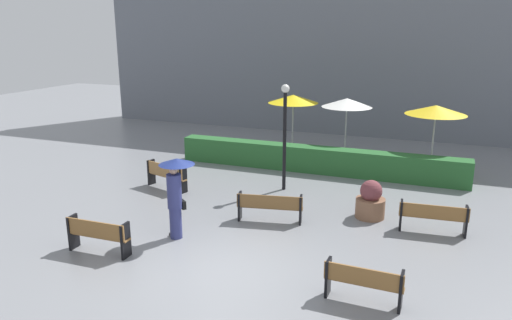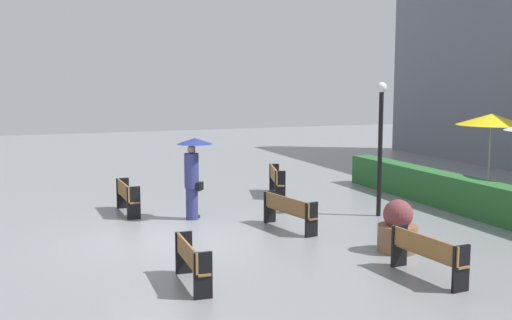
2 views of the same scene
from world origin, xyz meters
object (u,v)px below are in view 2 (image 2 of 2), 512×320
(bench_near_left, at_px, (126,195))
(bench_mid_center, at_px, (288,210))
(lamp_post, at_px, (380,134))
(patio_umbrella_yellow, at_px, (491,120))
(bench_far_left, at_px, (276,178))
(bench_near_right, at_px, (191,259))
(planter_pot, at_px, (398,229))
(bench_far_right, at_px, (427,252))
(pedestrian_with_umbrella, at_px, (193,168))

(bench_near_left, bearing_deg, bench_mid_center, 46.29)
(lamp_post, relative_size, patio_umbrella_yellow, 1.38)
(bench_mid_center, xyz_separation_m, patio_umbrella_yellow, (-1.68, 7.69, 1.94))
(bench_far_left, bearing_deg, bench_near_right, -32.84)
(bench_near_left, xyz_separation_m, planter_pot, (5.90, 4.81, -0.03))
(bench_far_right, xyz_separation_m, planter_pot, (-1.75, 0.55, -0.01))
(bench_far_left, xyz_separation_m, pedestrian_with_umbrella, (2.40, -3.39, 0.84))
(lamp_post, bearing_deg, bench_far_right, -22.96)
(bench_mid_center, height_order, pedestrian_with_umbrella, pedestrian_with_umbrella)
(pedestrian_with_umbrella, bearing_deg, bench_far_right, 23.40)
(bench_near_right, relative_size, lamp_post, 0.44)
(bench_far_left, xyz_separation_m, patio_umbrella_yellow, (2.66, 6.18, 1.90))
(planter_pot, relative_size, patio_umbrella_yellow, 0.43)
(bench_far_right, distance_m, bench_near_left, 8.76)
(bench_far_right, height_order, patio_umbrella_yellow, patio_umbrella_yellow)
(bench_mid_center, bearing_deg, planter_pot, 27.88)
(patio_umbrella_yellow, bearing_deg, bench_far_left, -113.26)
(bench_near_left, bearing_deg, bench_near_right, 0.69)
(bench_far_left, bearing_deg, pedestrian_with_umbrella, -54.70)
(bench_far_right, height_order, planter_pot, planter_pot)
(bench_near_right, xyz_separation_m, lamp_post, (-3.70, 6.26, 1.75))
(bench_far_left, xyz_separation_m, planter_pot, (6.97, -0.12, -0.04))
(planter_pot, bearing_deg, pedestrian_with_umbrella, -144.32)
(pedestrian_with_umbrella, distance_m, patio_umbrella_yellow, 9.64)
(pedestrian_with_umbrella, bearing_deg, bench_far_left, 125.30)
(patio_umbrella_yellow, bearing_deg, bench_far_right, -48.49)
(bench_mid_center, height_order, patio_umbrella_yellow, patio_umbrella_yellow)
(bench_near_right, height_order, planter_pot, planter_pot)
(bench_near_right, bearing_deg, bench_mid_center, 133.60)
(bench_mid_center, distance_m, bench_near_left, 4.73)
(planter_pot, bearing_deg, patio_umbrella_yellow, 124.40)
(bench_far_left, xyz_separation_m, lamp_post, (3.81, 1.41, 1.70))
(bench_far_left, distance_m, lamp_post, 4.41)
(bench_near_left, height_order, patio_umbrella_yellow, patio_umbrella_yellow)
(bench_mid_center, xyz_separation_m, planter_pot, (2.63, 1.39, -0.00))
(bench_mid_center, relative_size, pedestrian_with_umbrella, 0.87)
(bench_near_left, xyz_separation_m, pedestrian_with_umbrella, (1.34, 1.53, 0.86))
(bench_far_right, bearing_deg, planter_pot, 162.62)
(bench_far_right, height_order, lamp_post, lamp_post)
(pedestrian_with_umbrella, xyz_separation_m, patio_umbrella_yellow, (0.25, 9.57, 1.06))
(bench_near_left, relative_size, bench_near_right, 1.05)
(bench_far_left, distance_m, bench_mid_center, 4.59)
(lamp_post, bearing_deg, bench_near_left, -113.43)
(bench_near_right, distance_m, patio_umbrella_yellow, 12.21)
(planter_pot, height_order, patio_umbrella_yellow, patio_umbrella_yellow)
(bench_far_right, xyz_separation_m, bench_near_right, (-1.20, -4.19, -0.01))
(pedestrian_with_umbrella, relative_size, planter_pot, 1.91)
(planter_pot, distance_m, lamp_post, 3.92)
(bench_far_left, bearing_deg, bench_mid_center, -19.19)
(bench_far_right, height_order, bench_near_left, bench_near_left)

